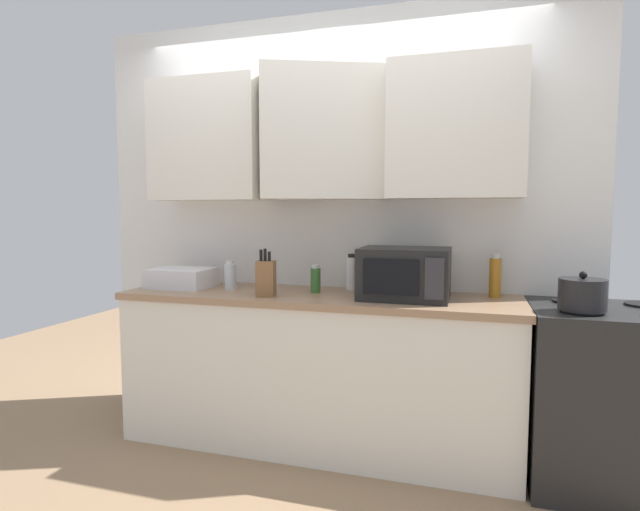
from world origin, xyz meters
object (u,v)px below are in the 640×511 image
object	(u,v)px
bottle_clear_tall	(230,276)
bottle_green_oil	(316,279)
bottle_white_jar	(352,273)
knife_block	(266,278)
bottle_amber_vinegar	(495,277)
dish_rack	(182,278)
microwave	(405,273)
stove_range	(609,398)
kettle	(582,294)

from	to	relation	value
bottle_clear_tall	bottle_green_oil	bearing A→B (deg)	4.05
bottle_clear_tall	bottle_white_jar	xyz separation A→B (m)	(0.72, 0.21, 0.02)
knife_block	bottle_amber_vinegar	bearing A→B (deg)	14.59
dish_rack	knife_block	distance (m)	0.66
microwave	bottle_white_jar	distance (m)	0.43
bottle_green_oil	microwave	bearing A→B (deg)	-7.29
stove_range	knife_block	distance (m)	1.88
knife_block	bottle_green_oil	size ratio (longest dim) A/B	1.64
dish_rack	knife_block	xyz separation A→B (m)	(0.64, -0.15, 0.04)
microwave	dish_rack	size ratio (longest dim) A/B	1.26
knife_block	bottle_white_jar	bearing A→B (deg)	42.17
bottle_clear_tall	bottle_white_jar	bearing A→B (deg)	16.02
stove_range	bottle_white_jar	size ratio (longest dim) A/B	4.15
bottle_white_jar	bottle_green_oil	distance (m)	0.25
bottle_green_oil	dish_rack	bearing A→B (deg)	-176.78
bottle_green_oil	stove_range	bearing A→B (deg)	-2.54
bottle_clear_tall	bottle_green_oil	size ratio (longest dim) A/B	1.09
bottle_amber_vinegar	bottle_white_jar	bearing A→B (deg)	176.63
kettle	bottle_amber_vinegar	size ratio (longest dim) A/B	0.87
kettle	bottle_white_jar	world-z (taller)	bottle_white_jar
knife_block	bottle_white_jar	world-z (taller)	knife_block
kettle	dish_rack	size ratio (longest dim) A/B	0.56
knife_block	bottle_amber_vinegar	distance (m)	1.28
kettle	microwave	bearing A→B (deg)	170.64
knife_block	bottle_white_jar	xyz separation A→B (m)	(0.41, 0.37, 0.00)
kettle	bottle_green_oil	xyz separation A→B (m)	(-1.39, 0.21, -0.01)
bottle_clear_tall	bottle_white_jar	world-z (taller)	bottle_white_jar
stove_range	bottle_white_jar	bearing A→B (deg)	170.24
stove_range	bottle_clear_tall	world-z (taller)	bottle_clear_tall
knife_block	dish_rack	bearing A→B (deg)	166.40
knife_block	bottle_amber_vinegar	xyz separation A→B (m)	(1.24, 0.32, 0.01)
stove_range	bottle_amber_vinegar	bearing A→B (deg)	161.04
stove_range	kettle	distance (m)	0.58
kettle	dish_rack	xyz separation A→B (m)	(-2.26, 0.16, -0.03)
dish_rack	bottle_clear_tall	bearing A→B (deg)	1.88
stove_range	bottle_green_oil	xyz separation A→B (m)	(-1.56, 0.07, 0.53)
microwave	bottle_amber_vinegar	size ratio (longest dim) A/B	1.97
bottle_white_jar	bottle_clear_tall	bearing A→B (deg)	-163.98
knife_block	bottle_green_oil	xyz separation A→B (m)	(0.23, 0.20, -0.03)
bottle_clear_tall	knife_block	bearing A→B (deg)	-28.37
stove_range	dish_rack	bearing A→B (deg)	179.53
kettle	bottle_white_jar	size ratio (longest dim) A/B	0.97
bottle_green_oil	knife_block	bearing A→B (deg)	-138.51
dish_rack	bottle_green_oil	bearing A→B (deg)	3.22
stove_range	dish_rack	distance (m)	2.48
dish_rack	bottle_amber_vinegar	world-z (taller)	bottle_amber_vinegar
dish_rack	bottle_amber_vinegar	distance (m)	1.89
bottle_amber_vinegar	bottle_green_oil	world-z (taller)	bottle_amber_vinegar
bottle_amber_vinegar	bottle_white_jar	world-z (taller)	bottle_amber_vinegar
microwave	bottle_amber_vinegar	bearing A→B (deg)	21.41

